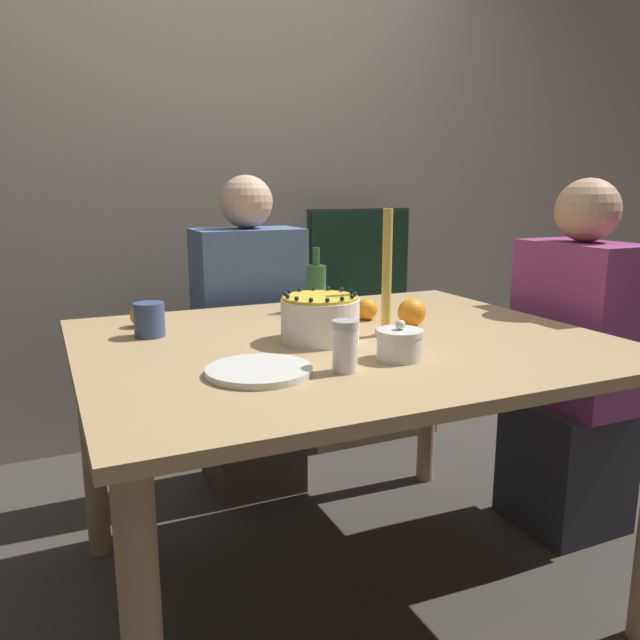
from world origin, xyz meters
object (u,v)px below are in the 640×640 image
object	(u,v)px
sugar_bowl	(400,344)
bottle	(316,287)
person_woman_floral	(573,381)
tv_monitor	(359,259)
candle	(387,283)
sugar_shaker	(345,346)
cake	(320,319)
person_man_blue_shirt	(250,356)

from	to	relation	value
sugar_bowl	bottle	world-z (taller)	bottle
sugar_bowl	bottle	xyz separation A→B (m)	(0.06, 0.62, 0.04)
bottle	person_woman_floral	bearing A→B (deg)	-23.43
sugar_bowl	tv_monitor	size ratio (longest dim) A/B	0.21
candle	tv_monitor	bearing A→B (deg)	65.35
bottle	sugar_shaker	bearing A→B (deg)	-108.77
sugar_shaker	candle	size ratio (longest dim) A/B	0.34
sugar_bowl	person_woman_floral	bearing A→B (deg)	17.36
bottle	person_woman_floral	world-z (taller)	person_woman_floral
sugar_bowl	sugar_shaker	xyz separation A→B (m)	(-0.17, -0.04, 0.02)
cake	sugar_shaker	xyz separation A→B (m)	(-0.07, -0.28, -0.00)
sugar_shaker	person_woman_floral	distance (m)	1.12
cake	candle	xyz separation A→B (m)	(0.19, -0.02, 0.09)
candle	sugar_shaker	bearing A→B (deg)	-134.41
cake	person_man_blue_shirt	world-z (taller)	person_man_blue_shirt
bottle	tv_monitor	xyz separation A→B (m)	(0.56, 0.76, -0.01)
sugar_bowl	person_man_blue_shirt	bearing A→B (deg)	92.76
cake	person_woman_floral	bearing A→B (deg)	1.55
person_woman_floral	sugar_bowl	bearing A→B (deg)	107.36
sugar_bowl	person_woman_floral	distance (m)	0.95
tv_monitor	sugar_bowl	bearing A→B (deg)	-114.27
bottle	person_man_blue_shirt	world-z (taller)	person_man_blue_shirt
sugar_shaker	tv_monitor	bearing A→B (deg)	60.94
bottle	person_man_blue_shirt	xyz separation A→B (m)	(-0.11, 0.39, -0.32)
sugar_shaker	person_woman_floral	bearing A→B (deg)	16.70
tv_monitor	bottle	bearing A→B (deg)	-126.67
candle	bottle	xyz separation A→B (m)	(-0.03, 0.40, -0.07)
cake	sugar_bowl	xyz separation A→B (m)	(0.10, -0.25, -0.02)
sugar_shaker	tv_monitor	distance (m)	1.62
sugar_bowl	tv_monitor	distance (m)	1.51
cake	sugar_shaker	size ratio (longest dim) A/B	1.79
candle	person_woman_floral	bearing A→B (deg)	3.44
bottle	person_man_blue_shirt	distance (m)	0.52
person_man_blue_shirt	candle	bearing A→B (deg)	100.12
tv_monitor	person_woman_floral	bearing A→B (deg)	-77.42
sugar_bowl	bottle	distance (m)	0.63
cake	sugar_shaker	distance (m)	0.29
person_man_blue_shirt	person_woman_floral	world-z (taller)	person_man_blue_shirt
cake	bottle	xyz separation A→B (m)	(0.16, 0.38, 0.02)
candle	tv_monitor	world-z (taller)	candle
sugar_shaker	candle	bearing A→B (deg)	45.59
bottle	tv_monitor	bearing A→B (deg)	53.33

